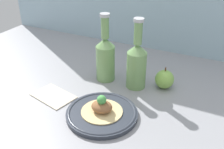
# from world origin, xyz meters

# --- Properties ---
(ground_plane) EXTENTS (1.80, 1.10, 0.04)m
(ground_plane) POSITION_xyz_m (0.00, 0.00, -0.02)
(ground_plane) COLOR gray
(plate) EXTENTS (0.24, 0.24, 0.02)m
(plate) POSITION_xyz_m (0.01, -0.08, 0.01)
(plate) COLOR #2D333D
(plate) RESTS_ON ground_plane
(plated_food) EXTENTS (0.14, 0.14, 0.06)m
(plated_food) POSITION_xyz_m (0.01, -0.08, 0.03)
(plated_food) COLOR #D6BC7F
(plated_food) RESTS_ON plate
(cider_bottle_left) EXTENTS (0.07, 0.07, 0.27)m
(cider_bottle_left) POSITION_xyz_m (-0.10, 0.14, 0.10)
(cider_bottle_left) COLOR #729E5B
(cider_bottle_left) RESTS_ON ground_plane
(cider_bottle_right) EXTENTS (0.07, 0.07, 0.27)m
(cider_bottle_right) POSITION_xyz_m (0.04, 0.14, 0.10)
(cider_bottle_right) COLOR #729E5B
(cider_bottle_right) RESTS_ON ground_plane
(apple) EXTENTS (0.07, 0.07, 0.09)m
(apple) POSITION_xyz_m (0.14, 0.18, 0.04)
(apple) COLOR #84B74C
(apple) RESTS_ON ground_plane
(napkin) EXTENTS (0.17, 0.13, 0.01)m
(napkin) POSITION_xyz_m (-0.21, -0.06, 0.00)
(napkin) COLOR beige
(napkin) RESTS_ON ground_plane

